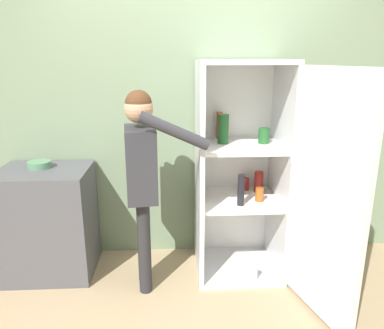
{
  "coord_description": "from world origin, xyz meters",
  "views": [
    {
      "loc": [
        -0.17,
        -2.25,
        1.75
      ],
      "look_at": [
        -0.02,
        0.61,
        0.93
      ],
      "focal_mm": 35.0,
      "sensor_mm": 36.0,
      "label": 1
    }
  ],
  "objects": [
    {
      "name": "ground_plane",
      "position": [
        0.0,
        0.0,
        0.0
      ],
      "size": [
        12.0,
        12.0,
        0.0
      ],
      "primitive_type": "plane",
      "color": "tan"
    },
    {
      "name": "bowl",
      "position": [
        -1.24,
        0.71,
        0.92
      ],
      "size": [
        0.18,
        0.18,
        0.05
      ],
      "color": "#517F5B",
      "rests_on": "counter"
    },
    {
      "name": "refrigerator",
      "position": [
        0.48,
        0.51,
        0.87
      ],
      "size": [
        0.91,
        1.32,
        1.74
      ],
      "color": "silver",
      "rests_on": "ground_plane"
    },
    {
      "name": "person",
      "position": [
        -0.39,
        0.38,
        0.98
      ],
      "size": [
        0.62,
        0.5,
        1.54
      ],
      "color": "#262628",
      "rests_on": "ground_plane"
    },
    {
      "name": "counter",
      "position": [
        -1.2,
        0.65,
        0.45
      ],
      "size": [
        0.72,
        0.57,
        0.89
      ],
      "color": "#4C4C51",
      "rests_on": "ground_plane"
    },
    {
      "name": "wall_back",
      "position": [
        0.0,
        0.98,
        1.27
      ],
      "size": [
        7.0,
        0.06,
        2.55
      ],
      "color": "gray",
      "rests_on": "ground_plane"
    }
  ]
}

